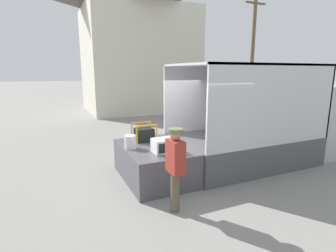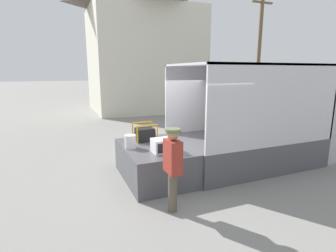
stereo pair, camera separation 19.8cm
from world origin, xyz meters
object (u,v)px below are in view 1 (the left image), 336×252
(box_truck, at_px, (281,128))
(microwave, at_px, (164,145))
(utility_pole, at_px, (252,51))
(worker_person, at_px, (175,162))
(orange_bucket, at_px, (130,142))
(portable_generator, at_px, (145,134))

(box_truck, distance_m, microwave, 4.45)
(utility_pole, bearing_deg, microwave, -138.42)
(worker_person, bearing_deg, microwave, 76.47)
(box_truck, distance_m, orange_bucket, 5.07)
(box_truck, relative_size, utility_pole, 0.75)
(portable_generator, relative_size, orange_bucket, 1.80)
(orange_bucket, bearing_deg, portable_generator, 43.18)
(portable_generator, bearing_deg, box_truck, -7.80)
(box_truck, distance_m, portable_generator, 4.54)
(microwave, bearing_deg, portable_generator, 93.85)
(microwave, bearing_deg, worker_person, -103.53)
(worker_person, bearing_deg, box_truck, 20.43)
(microwave, bearing_deg, box_truck, 7.29)
(orange_bucket, bearing_deg, utility_pole, 38.30)
(portable_generator, xyz_separation_m, orange_bucket, (-0.58, -0.54, -0.02))
(box_truck, relative_size, microwave, 11.22)
(microwave, height_order, utility_pole, utility_pole)
(microwave, relative_size, utility_pole, 0.07)
(portable_generator, xyz_separation_m, utility_pole, (11.96, 9.36, 3.24))
(orange_bucket, xyz_separation_m, utility_pole, (12.54, 9.90, 3.26))
(microwave, relative_size, portable_generator, 0.92)
(microwave, xyz_separation_m, portable_generator, (-0.08, 1.18, 0.03))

